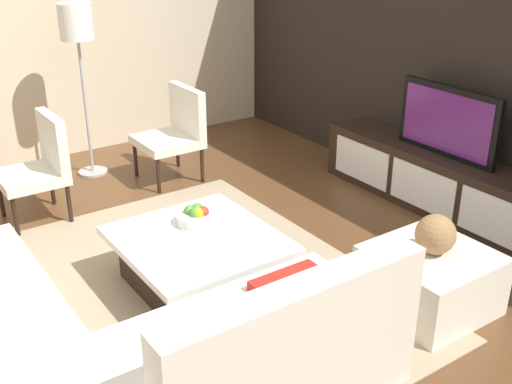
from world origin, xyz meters
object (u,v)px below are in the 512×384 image
Objects in this scene: floor_lamp at (77,34)px; accent_chair_near at (41,162)px; media_console at (440,183)px; decorative_ball at (436,234)px; fruit_bowl at (197,216)px; ottoman at (430,280)px; accent_chair_far at (176,129)px; coffee_table at (198,261)px; sectional_couch at (88,352)px; television at (448,122)px.

accent_chair_near is at bearing -42.96° from floor_lamp.
decorative_ball reaches higher than media_console.
accent_chair_near is at bearing -157.82° from fruit_bowl.
media_console is 1.53m from ottoman.
decorative_ball is (2.87, 0.28, 0.04)m from accent_chair_far.
media_console is 8.46× the size of fruit_bowl.
floor_lamp reaches higher than coffee_table.
sectional_couch is 2.69× the size of accent_chair_far.
media_console is 1.55m from decorative_ball.
decorative_ball is at bearing -51.89° from television.
sectional_couch reaches higher than fruit_bowl.
floor_lamp is 6.38× the size of decorative_ball.
accent_chair_near reaches higher than coffee_table.
sectional_couch is 1.44× the size of floor_lamp.
accent_chair_near reaches higher than media_console.
accent_chair_far reaches higher than fruit_bowl.
media_console is 3.45m from floor_lamp.
ottoman is at bearing -51.89° from television.
sectional_couch is 8.35× the size of fruit_bowl.
decorative_ball is at bearing 15.23° from floor_lamp.
accent_chair_far is (-2.43, 1.80, 0.21)m from sectional_couch.
coffee_table is at bearing -133.64° from ottoman.
decorative_ball is (3.43, 0.93, -0.83)m from floor_lamp.
accent_chair_near is at bearing -149.47° from decorative_ball.
ottoman is 0.80× the size of accent_chair_far.
decorative_ball is at bearing -51.88° from media_console.
ottoman is at bearing 15.23° from floor_lamp.
accent_chair_far is (-1.82, 0.81, 0.29)m from coffee_table.
accent_chair_far is at bearing 155.97° from coffee_table.
sectional_couch is 2.13m from ottoman.
ottoman is 2.50× the size of fruit_bowl.
coffee_table is 1.50× the size of ottoman.
fruit_bowl is at bearing -34.50° from accent_chair_far.
floor_lamp is (-2.48, -2.13, 1.10)m from media_console.
television reaches higher than coffee_table.
television reaches higher than sectional_couch.
accent_chair_far reaches higher than media_console.
ottoman is 0.33m from decorative_ball.
sectional_couch is (0.50, -3.29, -0.51)m from television.
ottoman is at bearing -51.88° from media_console.
accent_chair_far is (-1.92, -1.48, 0.24)m from media_console.
television is 3.80× the size of decorative_ball.
television is 1.38× the size of ottoman.
accent_chair_near is at bearing -122.25° from television.
accent_chair_far is (-0.16, 1.32, -0.00)m from accent_chair_near.
accent_chair_far is (0.56, 0.65, -0.86)m from floor_lamp.
media_console is 1.01× the size of sectional_couch.
floor_lamp reaches higher than accent_chair_near.
media_console is 2.72× the size of accent_chair_near.
ottoman is 2.76× the size of decorative_ball.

